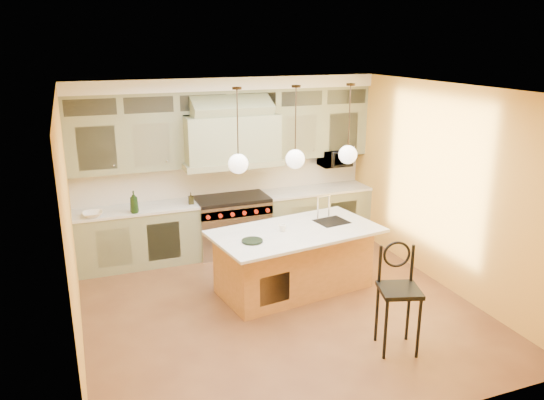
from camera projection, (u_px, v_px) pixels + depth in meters
name	position (u px, v px, depth m)	size (l,w,h in m)	color
floor	(279.00, 308.00, 7.13)	(5.00, 5.00, 0.00)	#58331E
ceiling	(280.00, 89.00, 6.29)	(5.00, 5.00, 0.00)	white
wall_back	(225.00, 164.00, 8.94)	(5.00, 5.00, 0.00)	gold
wall_front	(389.00, 287.00, 4.47)	(5.00, 5.00, 0.00)	gold
wall_left	(70.00, 229.00, 5.85)	(5.00, 5.00, 0.00)	gold
wall_right	(442.00, 186.00, 7.56)	(5.00, 5.00, 0.00)	gold
back_cabinetry	(230.00, 168.00, 8.71)	(5.00, 0.77, 2.90)	gray
range	(232.00, 224.00, 8.90)	(1.20, 0.74, 0.96)	silver
kitchen_island	(294.00, 259.00, 7.53)	(2.48, 1.57, 1.35)	#A16F39
counter_stool	(399.00, 291.00, 6.01)	(0.55, 0.55, 1.27)	black
microwave	(335.00, 158.00, 9.39)	(0.54, 0.37, 0.30)	black
oil_bottle_a	(134.00, 202.00, 7.98)	(0.13, 0.13, 0.34)	black
oil_bottle_b	(191.00, 198.00, 8.44)	(0.08, 0.09, 0.19)	black
fruit_bowl	(93.00, 214.00, 7.85)	(0.30, 0.30, 0.07)	white
cup	(282.00, 228.00, 7.30)	(0.10, 0.10, 0.10)	white
pendant_left	(238.00, 162.00, 6.83)	(0.26, 0.26, 1.11)	#2D2319
pendant_center	(295.00, 157.00, 7.10)	(0.26, 0.26, 1.11)	#2D2319
pendant_right	(348.00, 153.00, 7.38)	(0.26, 0.26, 1.11)	#2D2319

